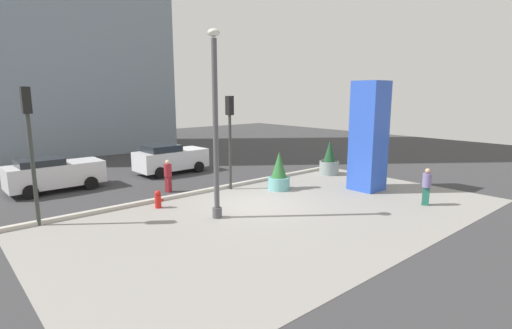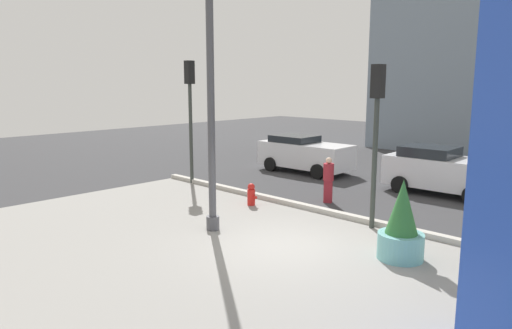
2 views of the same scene
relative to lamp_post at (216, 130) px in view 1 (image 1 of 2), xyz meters
name	(u,v)px [view 1 (image 1 of 2)]	position (x,y,z in m)	size (l,w,h in m)	color
ground_plane	(204,187)	(2.30, 4.41, -3.36)	(60.00, 60.00, 0.00)	#38383A
plaza_pavement	(290,215)	(2.30, -1.59, -3.36)	(18.00, 10.00, 0.02)	gray
curb_strip	(214,189)	(2.30, 3.53, -3.28)	(18.00, 0.24, 0.16)	#B7B2A8
lamp_post	(216,130)	(0.00, 0.00, 0.00)	(0.44, 0.44, 6.88)	#4C4C51
art_pillar_blue	(369,136)	(8.08, -1.17, -0.74)	(1.37, 1.37, 5.23)	blue
potted_plant_curbside	(279,174)	(4.79, 1.60, -2.58)	(1.06, 1.06, 1.89)	#6BB2B2
potted_plant_by_pillar	(329,162)	(9.54, 2.31, -2.61)	(1.11, 1.11, 1.99)	gray
fire_hydrant	(158,199)	(-1.10, 2.63, -2.99)	(0.36, 0.26, 0.75)	red
traffic_light_corner	(29,134)	(-5.33, 3.46, -0.07)	(0.28, 0.42, 4.88)	#333833
traffic_light_far_side	(230,127)	(3.08, 3.25, -0.29)	(0.28, 0.42, 4.53)	#333833
car_far_lane	(54,174)	(-3.55, 8.52, -2.50)	(4.31, 2.07, 1.64)	silver
car_passing_lane	(170,158)	(2.76, 8.69, -2.48)	(4.20, 2.17, 1.71)	silver
pedestrian_by_curb	(427,185)	(7.62, -4.36, -2.48)	(0.48, 0.48, 1.59)	#236656
pedestrian_on_sidewalk	(168,174)	(0.49, 4.73, -2.50)	(0.49, 0.49, 1.56)	maroon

